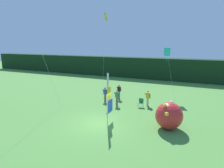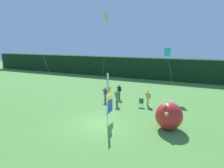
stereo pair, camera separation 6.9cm
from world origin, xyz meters
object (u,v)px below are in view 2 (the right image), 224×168
(folding_chair, at_px, (141,102))
(kite_yellow_diamond_2, at_px, (106,21))
(inflatable_balloon, at_px, (169,116))
(kite_cyan_diamond_1, at_px, (168,54))
(person_mid_field, at_px, (117,97))
(person_far_right, at_px, (105,94))
(person_far_left, at_px, (119,91))
(person_near_banner, at_px, (148,98))
(banner_flag, at_px, (109,99))

(folding_chair, relative_size, kite_yellow_diamond_2, 0.08)
(inflatable_balloon, bearing_deg, kite_cyan_diamond_1, 100.53)
(inflatable_balloon, xyz_separation_m, folding_chair, (-3.40, 4.21, -0.54))
(folding_chair, xyz_separation_m, kite_yellow_diamond_2, (-6.90, 5.92, 9.00))
(person_mid_field, xyz_separation_m, person_far_right, (-1.79, 0.82, -0.02))
(folding_chair, distance_m, kite_cyan_diamond_1, 7.73)
(person_far_left, bearing_deg, folding_chair, -29.98)
(person_mid_field, relative_size, person_far_left, 0.96)
(kite_cyan_diamond_1, bearing_deg, person_near_banner, -100.52)
(person_far_left, bearing_deg, kite_yellow_diamond_2, 132.25)
(person_far_right, distance_m, kite_cyan_diamond_1, 9.19)
(folding_chair, relative_size, kite_cyan_diamond_1, 0.15)
(person_near_banner, bearing_deg, person_mid_field, -158.49)
(inflatable_balloon, height_order, folding_chair, inflatable_balloon)
(banner_flag, xyz_separation_m, person_far_left, (-1.82, 6.72, -1.10))
(inflatable_balloon, bearing_deg, banner_flag, -172.02)
(person_mid_field, height_order, kite_yellow_diamond_2, kite_yellow_diamond_2)
(person_near_banner, distance_m, kite_yellow_diamond_2, 12.56)
(kite_yellow_diamond_2, bearing_deg, inflatable_balloon, -44.53)
(person_near_banner, height_order, person_far_left, person_far_left)
(kite_yellow_diamond_2, bearing_deg, folding_chair, -40.65)
(banner_flag, xyz_separation_m, inflatable_balloon, (4.77, 0.67, -0.96))
(inflatable_balloon, xyz_separation_m, kite_yellow_diamond_2, (-10.30, 10.13, 8.46))
(banner_flag, bearing_deg, person_far_right, 119.23)
(person_far_right, bearing_deg, folding_chair, -3.99)
(folding_chair, bearing_deg, banner_flag, -105.71)
(kite_cyan_diamond_1, relative_size, kite_yellow_diamond_2, 0.57)
(person_mid_field, distance_m, kite_yellow_diamond_2, 11.64)
(person_near_banner, bearing_deg, kite_cyan_diamond_1, 79.48)
(person_near_banner, bearing_deg, person_far_right, -175.51)
(banner_flag, height_order, person_far_right, banner_flag)
(person_far_left, distance_m, kite_yellow_diamond_2, 10.21)
(inflatable_balloon, height_order, kite_cyan_diamond_1, kite_cyan_diamond_1)
(person_far_left, relative_size, person_far_right, 1.06)
(person_far_left, distance_m, kite_cyan_diamond_1, 7.59)
(person_near_banner, relative_size, person_mid_field, 0.98)
(person_near_banner, distance_m, folding_chair, 0.94)
(person_far_right, relative_size, kite_cyan_diamond_1, 0.27)
(person_far_left, height_order, kite_cyan_diamond_1, kite_cyan_diamond_1)
(person_mid_field, height_order, inflatable_balloon, inflatable_balloon)
(person_mid_field, relative_size, kite_cyan_diamond_1, 0.28)
(person_near_banner, xyz_separation_m, kite_cyan_diamond_1, (0.97, 5.24, 4.39))
(person_mid_field, distance_m, kite_cyan_diamond_1, 8.75)
(person_near_banner, distance_m, person_far_right, 4.83)
(person_mid_field, bearing_deg, inflatable_balloon, -32.10)
(banner_flag, distance_m, inflatable_balloon, 4.92)
(inflatable_balloon, relative_size, folding_chair, 2.40)
(person_near_banner, bearing_deg, person_far_left, 162.70)
(person_mid_field, distance_m, person_far_left, 2.46)
(person_far_right, xyz_separation_m, folding_chair, (4.27, -0.30, -0.35))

